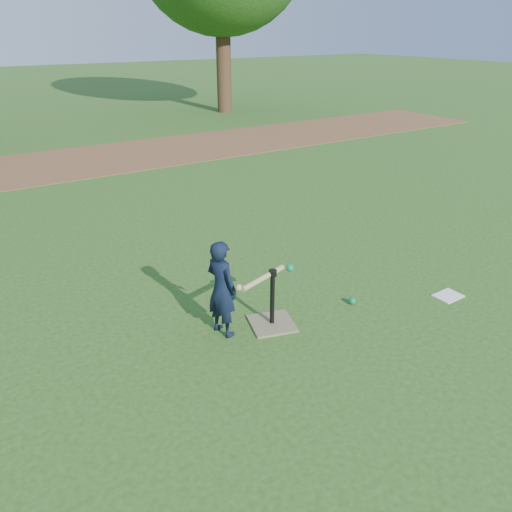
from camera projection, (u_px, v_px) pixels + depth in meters
ground at (248, 311)px, 5.30m from camera, size 80.00×80.00×0.00m
dirt_strip at (69, 163)px, 11.03m from camera, size 24.00×3.00×0.01m
child at (222, 289)px, 4.74m from camera, size 0.32×0.40×0.98m
wiffle_ball_ground at (352, 301)px, 5.43m from camera, size 0.08×0.08×0.08m
clipboard at (448, 296)px, 5.60m from camera, size 0.31×0.24×0.01m
batting_tee at (272, 315)px, 5.03m from camera, size 0.53×0.53×0.61m
swing_action at (267, 277)px, 4.78m from camera, size 0.71×0.23×0.08m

